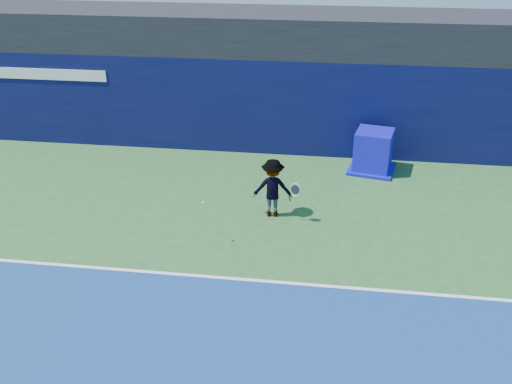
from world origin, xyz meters
TOP-DOWN VIEW (x-y plane):
  - ground at (0.00, 0.00)m, footprint 80.00×80.00m
  - baseline at (0.00, 3.00)m, footprint 24.00×0.10m
  - stadium_band at (0.00, 11.50)m, footprint 36.00×3.00m
  - back_wall_assembly at (-0.00, 10.50)m, footprint 36.00×1.03m
  - equipment_cart at (3.65, 9.16)m, footprint 1.53×1.53m
  - tennis_player at (0.99, 5.95)m, footprint 1.25×0.70m
  - tennis_ball at (-0.42, 4.33)m, footprint 0.07×0.07m

SIDE VIEW (x-z plane):
  - ground at x=0.00m, z-range 0.00..0.00m
  - baseline at x=0.00m, z-range 0.01..0.01m
  - equipment_cart at x=3.65m, z-range -0.05..1.19m
  - tennis_player at x=0.99m, z-range 0.00..1.54m
  - tennis_ball at x=-0.42m, z-range 1.04..1.11m
  - back_wall_assembly at x=0.00m, z-range 0.00..3.00m
  - stadium_band at x=0.00m, z-range 3.00..4.20m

